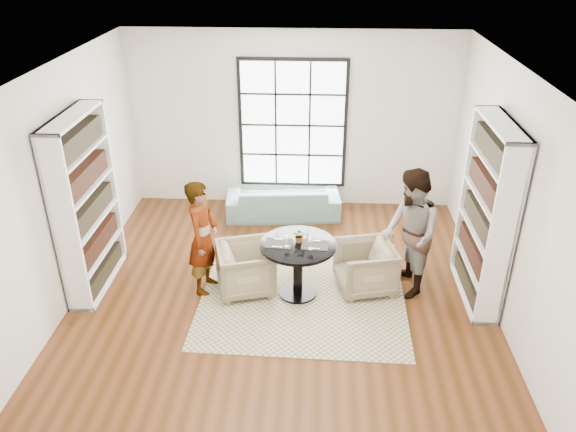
# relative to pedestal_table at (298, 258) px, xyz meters

# --- Properties ---
(ground) EXTENTS (6.00, 6.00, 0.00)m
(ground) POSITION_rel_pedestal_table_xyz_m (-0.20, -0.15, -0.57)
(ground) COLOR #5D2E16
(room_shell) EXTENTS (6.00, 6.01, 6.00)m
(room_shell) POSITION_rel_pedestal_table_xyz_m (-0.20, 0.39, 0.69)
(room_shell) COLOR silver
(room_shell) RESTS_ON ground
(rug) EXTENTS (2.76, 2.76, 0.01)m
(rug) POSITION_rel_pedestal_table_xyz_m (0.07, 0.08, -0.56)
(rug) COLOR tan
(rug) RESTS_ON ground
(pedestal_table) EXTENTS (0.99, 0.99, 0.79)m
(pedestal_table) POSITION_rel_pedestal_table_xyz_m (0.00, 0.00, 0.00)
(pedestal_table) COLOR black
(pedestal_table) RESTS_ON ground
(sofa) EXTENTS (1.96, 0.92, 0.55)m
(sofa) POSITION_rel_pedestal_table_xyz_m (-0.34, 2.30, -0.29)
(sofa) COLOR slate
(sofa) RESTS_ON ground
(armchair_left) EXTENTS (0.91, 0.89, 0.67)m
(armchair_left) POSITION_rel_pedestal_table_xyz_m (-0.70, 0.07, -0.23)
(armchair_left) COLOR #C7B18E
(armchair_left) RESTS_ON ground
(armchair_right) EXTENTS (0.88, 0.87, 0.67)m
(armchair_right) POSITION_rel_pedestal_table_xyz_m (0.90, 0.19, -0.23)
(armchair_right) COLOR #C2B88A
(armchair_right) RESTS_ON ground
(person_left) EXTENTS (0.48, 0.64, 1.59)m
(person_left) POSITION_rel_pedestal_table_xyz_m (-1.25, 0.07, 0.23)
(person_left) COLOR gray
(person_left) RESTS_ON ground
(person_right) EXTENTS (0.81, 0.96, 1.74)m
(person_right) POSITION_rel_pedestal_table_xyz_m (1.45, 0.19, 0.30)
(person_right) COLOR gray
(person_right) RESTS_ON ground
(placemat_left) EXTENTS (0.36, 0.28, 0.01)m
(placemat_left) POSITION_rel_pedestal_table_xyz_m (-0.25, -0.01, 0.22)
(placemat_left) COLOR #292724
(placemat_left) RESTS_ON pedestal_table
(placemat_right) EXTENTS (0.36, 0.28, 0.01)m
(placemat_right) POSITION_rel_pedestal_table_xyz_m (0.22, -0.03, 0.22)
(placemat_right) COLOR #292724
(placemat_right) RESTS_ON pedestal_table
(cutlery_left) EXTENTS (0.15, 0.23, 0.01)m
(cutlery_left) POSITION_rel_pedestal_table_xyz_m (-0.25, -0.01, 0.23)
(cutlery_left) COLOR silver
(cutlery_left) RESTS_ON placemat_left
(cutlery_right) EXTENTS (0.15, 0.23, 0.01)m
(cutlery_right) POSITION_rel_pedestal_table_xyz_m (0.22, -0.03, 0.23)
(cutlery_right) COLOR silver
(cutlery_right) RESTS_ON placemat_right
(wine_glass_left) EXTENTS (0.08, 0.08, 0.17)m
(wine_glass_left) POSITION_rel_pedestal_table_xyz_m (-0.14, -0.08, 0.34)
(wine_glass_left) COLOR silver
(wine_glass_left) RESTS_ON pedestal_table
(wine_glass_right) EXTENTS (0.08, 0.08, 0.18)m
(wine_glass_right) POSITION_rel_pedestal_table_xyz_m (0.16, -0.13, 0.35)
(wine_glass_right) COLOR silver
(wine_glass_right) RESTS_ON pedestal_table
(flower_centerpiece) EXTENTS (0.19, 0.17, 0.18)m
(flower_centerpiece) POSITION_rel_pedestal_table_xyz_m (0.02, 0.04, 0.31)
(flower_centerpiece) COLOR gray
(flower_centerpiece) RESTS_ON pedestal_table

